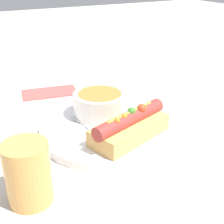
# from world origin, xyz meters

# --- Properties ---
(ground_plane) EXTENTS (4.00, 4.00, 0.00)m
(ground_plane) POSITION_xyz_m (0.00, 0.00, 0.00)
(ground_plane) COLOR #BCB7AD
(dinner_plate) EXTENTS (0.30, 0.30, 0.02)m
(dinner_plate) POSITION_xyz_m (0.00, 0.00, 0.01)
(dinner_plate) COLOR white
(dinner_plate) RESTS_ON ground_plane
(hot_dog) EXTENTS (0.18, 0.12, 0.06)m
(hot_dog) POSITION_xyz_m (0.01, -0.06, 0.04)
(hot_dog) COLOR tan
(hot_dog) RESTS_ON dinner_plate
(soup_bowl) EXTENTS (0.12, 0.12, 0.05)m
(soup_bowl) POSITION_xyz_m (-0.00, 0.05, 0.05)
(soup_bowl) COLOR silver
(soup_bowl) RESTS_ON dinner_plate
(spoon) EXTENTS (0.03, 0.16, 0.01)m
(spoon) POSITION_xyz_m (-0.05, 0.03, 0.02)
(spoon) COLOR #B7B7BC
(spoon) RESTS_ON dinner_plate
(drinking_glass) EXTENTS (0.07, 0.07, 0.10)m
(drinking_glass) POSITION_xyz_m (-0.21, -0.12, 0.05)
(drinking_glass) COLOR #D8994C
(drinking_glass) RESTS_ON ground_plane
(napkin) EXTENTS (0.16, 0.10, 0.01)m
(napkin) POSITION_xyz_m (-0.04, 0.28, 0.00)
(napkin) COLOR #E04C47
(napkin) RESTS_ON ground_plane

